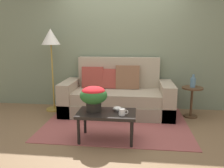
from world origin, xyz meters
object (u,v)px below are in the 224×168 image
at_px(coffee_mug, 122,112).
at_px(floor_lamp, 51,43).
at_px(couch, 117,97).
at_px(coffee_table, 107,116).
at_px(potted_plant, 94,96).
at_px(snack_bowl, 117,108).
at_px(side_table, 192,96).
at_px(table_vase, 193,82).

bearing_deg(coffee_mug, floor_lamp, 137.48).
bearing_deg(couch, coffee_table, -91.67).
xyz_separation_m(couch, potted_plant, (-0.23, -1.21, 0.33)).
height_order(couch, snack_bowl, couch).
relative_size(couch, floor_lamp, 1.29).
height_order(coffee_table, floor_lamp, floor_lamp).
relative_size(couch, side_table, 3.69).
xyz_separation_m(coffee_table, snack_bowl, (0.15, 0.08, 0.09)).
relative_size(floor_lamp, snack_bowl, 13.11).
bearing_deg(floor_lamp, table_vase, -2.64).
distance_m(coffee_table, floor_lamp, 2.10).
distance_m(floor_lamp, snack_bowl, 2.10).
distance_m(couch, coffee_mug, 1.36).
xyz_separation_m(coffee_mug, snack_bowl, (-0.09, 0.18, -0.01)).
bearing_deg(coffee_mug, potted_plant, 162.62).
bearing_deg(side_table, coffee_table, -141.19).
xyz_separation_m(floor_lamp, coffee_mug, (1.53, -1.40, -0.91)).
relative_size(side_table, snack_bowl, 4.58).
xyz_separation_m(side_table, table_vase, (-0.00, -0.01, 0.28)).
relative_size(side_table, potted_plant, 1.46).
bearing_deg(table_vase, coffee_mug, -134.04).
height_order(couch, potted_plant, couch).
height_order(potted_plant, coffee_mug, potted_plant).
distance_m(side_table, snack_bowl, 1.72).
xyz_separation_m(couch, side_table, (1.43, -0.06, 0.06)).
xyz_separation_m(couch, coffee_table, (-0.04, -1.24, 0.04)).
xyz_separation_m(potted_plant, snack_bowl, (0.34, 0.05, -0.20)).
xyz_separation_m(coffee_table, potted_plant, (-0.20, 0.04, 0.29)).
distance_m(couch, snack_bowl, 1.17).
relative_size(floor_lamp, coffee_mug, 12.51).
bearing_deg(couch, side_table, -2.43).
distance_m(couch, side_table, 1.44).
relative_size(couch, potted_plant, 5.38).
bearing_deg(coffee_mug, couch, 98.45).
distance_m(coffee_table, snack_bowl, 0.19).
bearing_deg(coffee_table, potted_plant, 169.62).
distance_m(couch, floor_lamp, 1.70).
distance_m(floor_lamp, potted_plant, 1.83).
height_order(side_table, potted_plant, potted_plant).
xyz_separation_m(side_table, coffee_mug, (-1.23, -1.28, 0.08)).
relative_size(coffee_mug, snack_bowl, 1.05).
relative_size(potted_plant, coffee_mug, 3.00).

